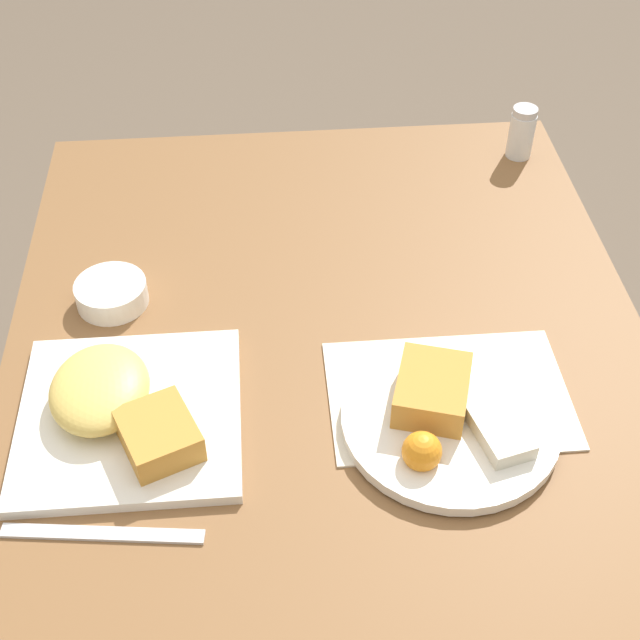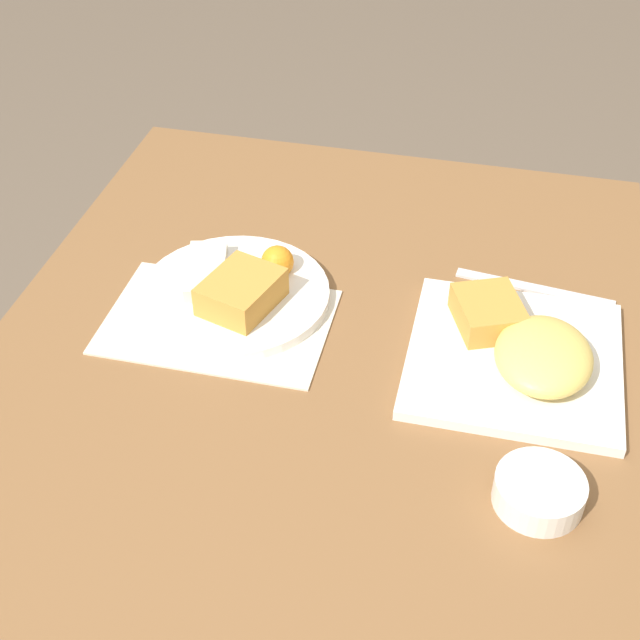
% 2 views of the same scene
% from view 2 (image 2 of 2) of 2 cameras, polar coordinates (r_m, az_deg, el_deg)
% --- Properties ---
extents(dining_table, '(1.08, 0.81, 0.77)m').
position_cam_2_polar(dining_table, '(1.13, -0.80, -6.73)').
color(dining_table, brown).
rests_on(dining_table, ground_plane).
extents(menu_card, '(0.19, 0.28, 0.00)m').
position_cam_2_polar(menu_card, '(1.14, -6.55, -0.09)').
color(menu_card, beige).
rests_on(menu_card, dining_table).
extents(plate_square_near, '(0.25, 0.25, 0.06)m').
position_cam_2_polar(plate_square_near, '(1.09, 12.76, -1.98)').
color(plate_square_near, white).
rests_on(plate_square_near, dining_table).
extents(plate_oval_far, '(0.25, 0.25, 0.05)m').
position_cam_2_polar(plate_oval_far, '(1.16, -5.37, 1.93)').
color(plate_oval_far, white).
rests_on(plate_oval_far, menu_card).
extents(sauce_ramekin, '(0.09, 0.09, 0.03)m').
position_cam_2_polar(sauce_ramekin, '(0.95, 13.86, -10.57)').
color(sauce_ramekin, white).
rests_on(sauce_ramekin, dining_table).
extents(butter_knife, '(0.04, 0.21, 0.00)m').
position_cam_2_polar(butter_knife, '(1.22, 13.55, 1.97)').
color(butter_knife, silver).
rests_on(butter_knife, dining_table).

